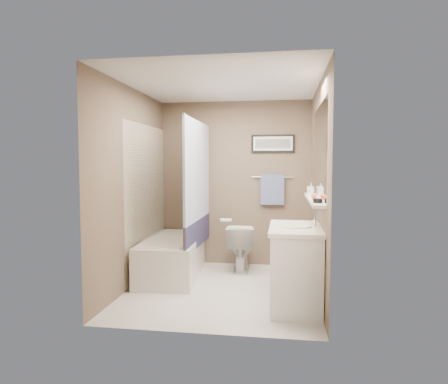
# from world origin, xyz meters

# --- Properties ---
(ground) EXTENTS (2.50, 2.50, 0.00)m
(ground) POSITION_xyz_m (0.00, 0.00, 0.00)
(ground) COLOR beige
(ground) RESTS_ON ground
(ceiling) EXTENTS (2.20, 2.50, 0.04)m
(ceiling) POSITION_xyz_m (0.00, 0.00, 2.38)
(ceiling) COLOR silver
(ceiling) RESTS_ON wall_back
(wall_back) EXTENTS (2.20, 0.04, 2.40)m
(wall_back) POSITION_xyz_m (0.00, 1.23, 1.20)
(wall_back) COLOR brown
(wall_back) RESTS_ON ground
(wall_front) EXTENTS (2.20, 0.04, 2.40)m
(wall_front) POSITION_xyz_m (0.00, -1.23, 1.20)
(wall_front) COLOR brown
(wall_front) RESTS_ON ground
(wall_left) EXTENTS (0.04, 2.50, 2.40)m
(wall_left) POSITION_xyz_m (-1.08, 0.00, 1.20)
(wall_left) COLOR brown
(wall_left) RESTS_ON ground
(wall_right) EXTENTS (0.04, 2.50, 2.40)m
(wall_right) POSITION_xyz_m (1.08, 0.00, 1.20)
(wall_right) COLOR brown
(wall_right) RESTS_ON ground
(tile_surround) EXTENTS (0.02, 1.55, 2.00)m
(tile_surround) POSITION_xyz_m (-1.09, 0.50, 1.00)
(tile_surround) COLOR #BEB090
(tile_surround) RESTS_ON wall_left
(curtain_rod) EXTENTS (0.02, 1.55, 0.02)m
(curtain_rod) POSITION_xyz_m (-0.40, 0.50, 2.05)
(curtain_rod) COLOR silver
(curtain_rod) RESTS_ON wall_left
(curtain_upper) EXTENTS (0.03, 1.45, 1.28)m
(curtain_upper) POSITION_xyz_m (-0.40, 0.50, 1.40)
(curtain_upper) COLOR silver
(curtain_upper) RESTS_ON curtain_rod
(curtain_lower) EXTENTS (0.03, 1.45, 0.36)m
(curtain_lower) POSITION_xyz_m (-0.40, 0.50, 0.58)
(curtain_lower) COLOR #282647
(curtain_lower) RESTS_ON curtain_rod
(mirror) EXTENTS (0.02, 1.60, 1.00)m
(mirror) POSITION_xyz_m (1.09, -0.15, 1.62)
(mirror) COLOR silver
(mirror) RESTS_ON wall_right
(shelf) EXTENTS (0.12, 1.60, 0.03)m
(shelf) POSITION_xyz_m (1.04, -0.15, 1.10)
(shelf) COLOR silver
(shelf) RESTS_ON wall_right
(towel_bar) EXTENTS (0.60, 0.02, 0.02)m
(towel_bar) POSITION_xyz_m (0.55, 1.22, 1.30)
(towel_bar) COLOR silver
(towel_bar) RESTS_ON wall_back
(towel) EXTENTS (0.34, 0.05, 0.44)m
(towel) POSITION_xyz_m (0.55, 1.20, 1.12)
(towel) COLOR #7D8EB7
(towel) RESTS_ON towel_bar
(art_frame) EXTENTS (0.62, 0.02, 0.26)m
(art_frame) POSITION_xyz_m (0.55, 1.23, 1.78)
(art_frame) COLOR black
(art_frame) RESTS_ON wall_back
(art_mat) EXTENTS (0.56, 0.00, 0.20)m
(art_mat) POSITION_xyz_m (0.55, 1.22, 1.78)
(art_mat) COLOR white
(art_mat) RESTS_ON art_frame
(art_image) EXTENTS (0.50, 0.00, 0.13)m
(art_image) POSITION_xyz_m (0.55, 1.22, 1.78)
(art_image) COLOR #595959
(art_image) RESTS_ON art_mat
(door) EXTENTS (0.80, 0.02, 2.00)m
(door) POSITION_xyz_m (0.55, -1.24, 1.00)
(door) COLOR silver
(door) RESTS_ON wall_front
(door_handle) EXTENTS (0.10, 0.02, 0.02)m
(door_handle) POSITION_xyz_m (0.22, -1.19, 1.00)
(door_handle) COLOR silver
(door_handle) RESTS_ON door
(bathtub) EXTENTS (0.82, 1.55, 0.50)m
(bathtub) POSITION_xyz_m (-0.75, 0.49, 0.25)
(bathtub) COLOR silver
(bathtub) RESTS_ON ground
(tub_rim) EXTENTS (0.56, 1.36, 0.02)m
(tub_rim) POSITION_xyz_m (-0.75, 0.49, 0.50)
(tub_rim) COLOR white
(tub_rim) RESTS_ON bathtub
(toilet) EXTENTS (0.40, 0.67, 0.66)m
(toilet) POSITION_xyz_m (0.13, 0.89, 0.33)
(toilet) COLOR silver
(toilet) RESTS_ON ground
(vanity) EXTENTS (0.52, 0.91, 0.80)m
(vanity) POSITION_xyz_m (0.85, -0.43, 0.40)
(vanity) COLOR silver
(vanity) RESTS_ON ground
(countertop) EXTENTS (0.54, 0.96, 0.04)m
(countertop) POSITION_xyz_m (0.84, -0.43, 0.82)
(countertop) COLOR silver
(countertop) RESTS_ON vanity
(sink_basin) EXTENTS (0.34, 0.34, 0.01)m
(sink_basin) POSITION_xyz_m (0.83, -0.43, 0.85)
(sink_basin) COLOR white
(sink_basin) RESTS_ON countertop
(faucet_spout) EXTENTS (0.02, 0.02, 0.10)m
(faucet_spout) POSITION_xyz_m (1.03, -0.43, 0.89)
(faucet_spout) COLOR white
(faucet_spout) RESTS_ON countertop
(faucet_knob) EXTENTS (0.05, 0.05, 0.05)m
(faucet_knob) POSITION_xyz_m (1.03, -0.33, 0.87)
(faucet_knob) COLOR silver
(faucet_knob) RESTS_ON countertop
(candle_bowl_near) EXTENTS (0.09, 0.09, 0.04)m
(candle_bowl_near) POSITION_xyz_m (1.04, -0.69, 1.14)
(candle_bowl_near) COLOR black
(candle_bowl_near) RESTS_ON shelf
(hair_brush_front) EXTENTS (0.07, 0.22, 0.04)m
(hair_brush_front) POSITION_xyz_m (1.04, -0.25, 1.14)
(hair_brush_front) COLOR #EB5B21
(hair_brush_front) RESTS_ON shelf
(hair_brush_back) EXTENTS (0.05, 0.22, 0.04)m
(hair_brush_back) POSITION_xyz_m (1.04, -0.15, 1.14)
(hair_brush_back) COLOR #DB4A1F
(hair_brush_back) RESTS_ON shelf
(pink_comb) EXTENTS (0.04, 0.16, 0.01)m
(pink_comb) POSITION_xyz_m (1.04, -0.02, 1.12)
(pink_comb) COLOR pink
(pink_comb) RESTS_ON shelf
(glass_jar) EXTENTS (0.08, 0.08, 0.10)m
(glass_jar) POSITION_xyz_m (1.04, 0.42, 1.17)
(glass_jar) COLOR silver
(glass_jar) RESTS_ON shelf
(soap_bottle) EXTENTS (0.07, 0.07, 0.14)m
(soap_bottle) POSITION_xyz_m (1.04, 0.26, 1.19)
(soap_bottle) COLOR #999999
(soap_bottle) RESTS_ON shelf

